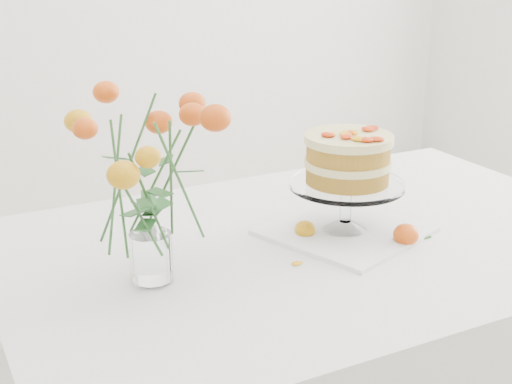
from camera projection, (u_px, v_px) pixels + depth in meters
table at (319, 270)px, 1.63m from camera, size 1.43×0.93×0.76m
napkin at (345, 231)px, 1.62m from camera, size 0.40×0.40×0.01m
cake_stand at (348, 164)px, 1.57m from camera, size 0.26×0.26×0.23m
rose_vase at (146, 165)px, 1.31m from camera, size 0.34×0.34×0.41m
loose_rose_near at (305, 229)px, 1.60m from camera, size 0.08×0.05×0.04m
loose_rose_far at (406, 235)px, 1.56m from camera, size 0.10×0.06×0.05m
stray_petal_a at (297, 263)px, 1.47m from camera, size 0.03×0.02×0.00m
stray_petal_b at (348, 261)px, 1.48m from camera, size 0.03×0.02×0.00m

